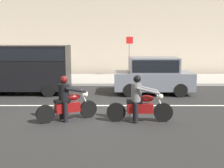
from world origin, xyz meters
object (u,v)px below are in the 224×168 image
parked_hatchback_slate_gray (154,75)px  motorcycle_with_rider_gray (141,103)px  motorcycle_with_rider_black_leather (68,102)px  parked_van_black (25,66)px  street_sign_post (131,53)px

parked_hatchback_slate_gray → motorcycle_with_rider_gray: bearing=-102.8°
motorcycle_with_rider_black_leather → motorcycle_with_rider_gray: (2.43, -0.15, 0.01)m
parked_van_black → street_sign_post: street_sign_post is taller
motorcycle_with_rider_gray → parked_van_black: 7.30m
motorcycle_with_rider_gray → parked_hatchback_slate_gray: bearing=77.2°
motorcycle_with_rider_gray → parked_van_black: parked_van_black is taller
motorcycle_with_rider_gray → parked_van_black: size_ratio=0.50×
parked_hatchback_slate_gray → street_sign_post: street_sign_post is taller
parked_van_black → parked_hatchback_slate_gray: parked_van_black is taller
street_sign_post → parked_van_black: bearing=-137.5°
motorcycle_with_rider_gray → motorcycle_with_rider_black_leather: bearing=176.5°
motorcycle_with_rider_black_leather → parked_hatchback_slate_gray: size_ratio=0.51×
parked_van_black → street_sign_post: size_ratio=1.66×
motorcycle_with_rider_black_leather → motorcycle_with_rider_gray: 2.43m
motorcycle_with_rider_gray → street_sign_post: bearing=88.7°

